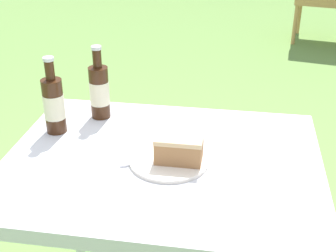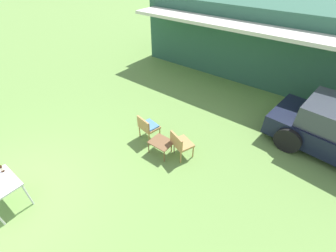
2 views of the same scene
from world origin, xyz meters
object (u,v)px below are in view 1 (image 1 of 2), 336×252
at_px(cake_on_plate, 175,153).
at_px(cola_bottle_far, 54,104).
at_px(cola_bottle_near, 99,91).
at_px(patio_table, 162,181).

distance_m(cake_on_plate, cola_bottle_far, 0.40).
bearing_deg(cola_bottle_near, cola_bottle_far, -131.07).
bearing_deg(cola_bottle_far, patio_table, -17.48).
xyz_separation_m(patio_table, cake_on_plate, (0.04, -0.01, 0.10)).
distance_m(patio_table, cola_bottle_far, 0.40).
bearing_deg(patio_table, cola_bottle_near, 136.50).
xyz_separation_m(patio_table, cola_bottle_far, (-0.34, 0.11, 0.17)).
distance_m(cola_bottle_near, cola_bottle_far, 0.16).
distance_m(patio_table, cola_bottle_near, 0.37).
height_order(patio_table, cola_bottle_far, cola_bottle_far).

